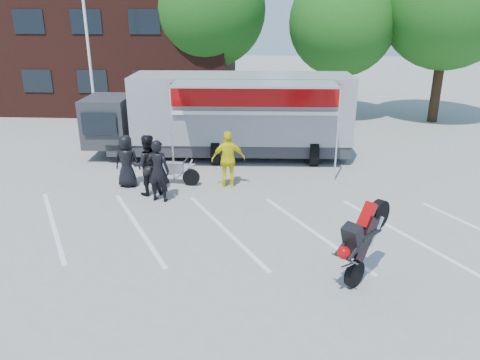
# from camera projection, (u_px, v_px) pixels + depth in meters

# --- Properties ---
(ground) EXTENTS (100.00, 100.00, 0.00)m
(ground) POSITION_uv_depth(u_px,v_px,m) (213.00, 246.00, 11.83)
(ground) COLOR #979792
(ground) RESTS_ON ground
(parking_bay_lines) EXTENTS (18.09, 13.33, 0.01)m
(parking_bay_lines) POSITION_uv_depth(u_px,v_px,m) (217.00, 229.00, 12.77)
(parking_bay_lines) COLOR white
(parking_bay_lines) RESTS_ON ground
(office_building) EXTENTS (18.00, 8.00, 7.00)m
(office_building) POSITION_uv_depth(u_px,v_px,m) (81.00, 46.00, 28.05)
(office_building) COLOR #411C15
(office_building) RESTS_ON ground
(flagpole) EXTENTS (1.61, 0.12, 8.00)m
(flagpole) POSITION_uv_depth(u_px,v_px,m) (92.00, 23.00, 19.80)
(flagpole) COLOR white
(flagpole) RESTS_ON ground
(tree_left) EXTENTS (6.12, 6.12, 8.64)m
(tree_left) POSITION_uv_depth(u_px,v_px,m) (208.00, 10.00, 24.99)
(tree_left) COLOR #382314
(tree_left) RESTS_ON ground
(tree_mid) EXTENTS (5.44, 5.44, 7.68)m
(tree_mid) POSITION_uv_depth(u_px,v_px,m) (342.00, 23.00, 23.86)
(tree_mid) COLOR #382314
(tree_mid) RESTS_ON ground
(tree_right) EXTENTS (6.46, 6.46, 9.12)m
(tree_right) POSITION_uv_depth(u_px,v_px,m) (449.00, 3.00, 22.78)
(tree_right) COLOR #382314
(tree_right) RESTS_ON ground
(transporter_truck) EXTENTS (10.43, 5.27, 3.27)m
(transporter_truck) POSITION_uv_depth(u_px,v_px,m) (229.00, 156.00, 18.99)
(transporter_truck) COLOR gray
(transporter_truck) RESTS_ON ground
(parked_motorcycle) EXTENTS (1.99, 0.81, 1.01)m
(parked_motorcycle) POSITION_uv_depth(u_px,v_px,m) (173.00, 184.00, 15.99)
(parked_motorcycle) COLOR #B0B0B5
(parked_motorcycle) RESTS_ON ground
(stunt_bike_rider) EXTENTS (1.72, 1.80, 2.00)m
(stunt_bike_rider) POSITION_uv_depth(u_px,v_px,m) (369.00, 274.00, 10.60)
(stunt_bike_rider) COLOR black
(stunt_bike_rider) RESTS_ON ground
(spectator_leather_a) EXTENTS (0.90, 0.62, 1.76)m
(spectator_leather_a) POSITION_uv_depth(u_px,v_px,m) (127.00, 161.00, 15.54)
(spectator_leather_a) COLOR black
(spectator_leather_a) RESTS_ON ground
(spectator_leather_b) EXTENTS (0.78, 0.58, 1.96)m
(spectator_leather_b) POSITION_uv_depth(u_px,v_px,m) (158.00, 171.00, 14.31)
(spectator_leather_b) COLOR black
(spectator_leather_b) RESTS_ON ground
(spectator_leather_c) EXTENTS (1.17, 1.05, 1.97)m
(spectator_leather_c) POSITION_uv_depth(u_px,v_px,m) (147.00, 165.00, 14.82)
(spectator_leather_c) COLOR black
(spectator_leather_c) RESTS_ON ground
(spectator_hivis) EXTENTS (1.19, 0.65, 1.92)m
(spectator_hivis) POSITION_uv_depth(u_px,v_px,m) (228.00, 159.00, 15.47)
(spectator_hivis) COLOR #FFEF0D
(spectator_hivis) RESTS_ON ground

